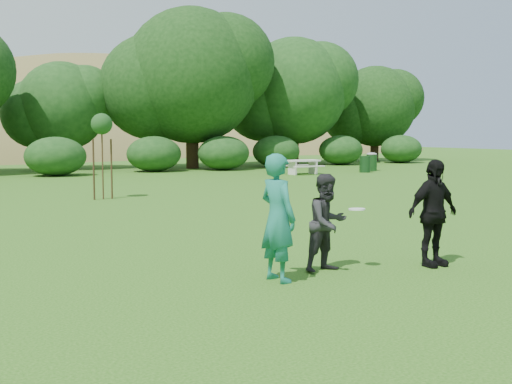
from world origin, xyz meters
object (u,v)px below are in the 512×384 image
Objects in this scene: player_teal at (278,218)px; player_black at (433,213)px; trash_can_near at (365,164)px; player_grey at (327,223)px; trash_can_lidded at (372,161)px; sapling at (102,126)px; picnic_table at (303,164)px.

player_teal reaches higher than player_black.
player_grey is at bearing -131.02° from trash_can_near.
player_grey is 1.85m from player_black.
trash_can_lidded is at bearing -50.19° from player_teal.
sapling is (0.08, 12.61, 1.63)m from player_grey.
player_teal is 26.17m from trash_can_near.
trash_can_near reaches higher than picnic_table.
player_black is (2.82, -0.39, -0.07)m from player_teal.
player_grey reaches higher than trash_can_near.
player_grey is 12.71m from sapling.
trash_can_lidded reaches higher than picnic_table.
player_grey is 0.88× the size of picnic_table.
player_black is 1.72× the size of trash_can_lidded.
trash_can_near is 0.50× the size of picnic_table.
player_grey is 1.51× the size of trash_can_lidded.
player_black is 1.00× the size of picnic_table.
player_grey is 23.29m from picnic_table.
player_grey is 0.56× the size of sapling.
player_teal is 1.07× the size of player_black.
player_grey is at bearing -87.32° from player_teal.
player_teal is at bearing -95.11° from sapling.
sapling is at bearing -158.56° from trash_can_near.
player_grey reaches higher than trash_can_lidded.
picnic_table is (13.83, 19.66, -0.45)m from player_teal.
player_black is 13.37m from sapling.
player_black is at bearing -25.25° from player_grey.
trash_can_near is 1.48m from trash_can_lidded.
player_grey reaches higher than picnic_table.
trash_can_lidded is at bearing 5.51° from picnic_table.
trash_can_near is at bearing 41.57° from player_grey.
player_black reaches higher than trash_can_near.
sapling is 14.55m from picnic_table.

